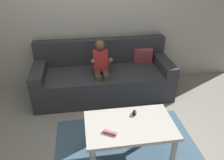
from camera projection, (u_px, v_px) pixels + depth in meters
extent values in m
cube|color=beige|center=(88.00, 9.00, 3.33)|extent=(5.12, 0.05, 2.50)
cube|color=#38383D|center=(104.00, 83.00, 3.47)|extent=(2.06, 0.80, 0.41)
cube|color=#38383D|center=(101.00, 51.00, 3.55)|extent=(2.06, 0.16, 0.40)
cube|color=#38383D|center=(39.00, 71.00, 3.21)|extent=(0.18, 0.80, 0.14)
cube|color=#38383D|center=(163.00, 63.00, 3.46)|extent=(0.18, 0.80, 0.14)
cube|color=#B24C51|center=(143.00, 55.00, 3.61)|extent=(0.32, 0.21, 0.25)
cylinder|color=#4C4238|center=(99.00, 94.00, 3.20)|extent=(0.07, 0.07, 0.41)
cylinder|color=#4C4238|center=(107.00, 93.00, 3.22)|extent=(0.07, 0.07, 0.41)
cube|color=#4C4238|center=(97.00, 75.00, 3.20)|extent=(0.08, 0.26, 0.08)
cube|color=#4C4238|center=(106.00, 74.00, 3.21)|extent=(0.08, 0.26, 0.08)
cube|color=red|center=(100.00, 61.00, 3.24)|extent=(0.21, 0.12, 0.32)
cylinder|color=brown|center=(93.00, 62.00, 3.11)|extent=(0.05, 0.23, 0.18)
cylinder|color=brown|center=(110.00, 61.00, 3.14)|extent=(0.05, 0.23, 0.18)
sphere|color=brown|center=(100.00, 45.00, 3.12)|extent=(0.14, 0.14, 0.14)
cube|color=beige|center=(130.00, 125.00, 2.29)|extent=(0.91, 0.57, 0.04)
cylinder|color=beige|center=(173.00, 153.00, 2.25)|extent=(0.06, 0.06, 0.40)
cylinder|color=beige|center=(90.00, 130.00, 2.55)|extent=(0.06, 0.06, 0.40)
cylinder|color=beige|center=(158.00, 123.00, 2.65)|extent=(0.06, 0.06, 0.40)
cube|color=slate|center=(128.00, 154.00, 2.49)|extent=(1.63, 1.37, 0.01)
cube|color=pink|center=(110.00, 133.00, 2.15)|extent=(0.14, 0.10, 0.02)
cylinder|color=#99999E|center=(114.00, 133.00, 2.13)|extent=(0.02, 0.02, 0.00)
cylinder|color=silver|center=(110.00, 132.00, 2.15)|extent=(0.01, 0.01, 0.00)
cylinder|color=silver|center=(108.00, 131.00, 2.15)|extent=(0.01, 0.01, 0.00)
ellipsoid|color=black|center=(134.00, 113.00, 2.41)|extent=(0.07, 0.10, 0.04)
cylinder|color=#4C4C51|center=(135.00, 111.00, 2.40)|extent=(0.02, 0.02, 0.01)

